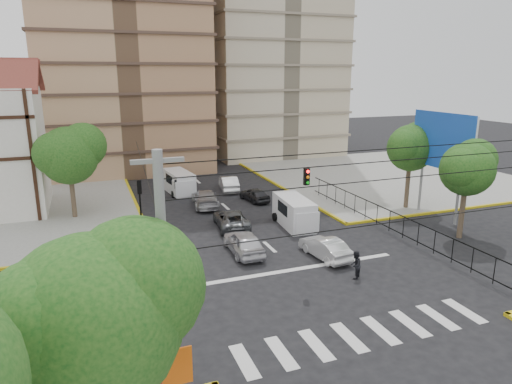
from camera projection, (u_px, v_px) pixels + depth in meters
name	position (u px, v px, depth m)	size (l,w,h in m)	color
ground	(304.00, 278.00, 25.41)	(160.00, 160.00, 0.00)	black
sidewalk_ne	(385.00, 176.00, 50.32)	(26.00, 26.00, 0.15)	gray
crosswalk_stripes	(365.00, 334.00, 19.98)	(12.00, 2.40, 0.01)	silver
stop_line	(294.00, 269.00, 26.50)	(13.00, 0.40, 0.01)	silver
park_fence	(389.00, 233.00, 32.56)	(0.10, 22.50, 1.66)	black
billboard	(443.00, 143.00, 34.26)	(0.36, 6.20, 8.10)	slate
tree_sw_near	(95.00, 314.00, 11.32)	(5.63, 4.60, 7.57)	#473828
tree_park_a	(468.00, 167.00, 30.43)	(4.41, 3.60, 6.83)	#473828
tree_park_c	(412.00, 146.00, 37.03)	(4.65, 3.80, 7.25)	#473828
tree_tudor	(70.00, 153.00, 34.53)	(5.39, 4.40, 7.43)	#473828
traffic_light_nw	(140.00, 202.00, 29.02)	(0.28, 0.22, 4.40)	black
traffic_light_hanging	(326.00, 183.00, 22.08)	(18.00, 9.12, 0.92)	black
utility_pole_sw	(165.00, 302.00, 12.99)	(1.40, 0.28, 9.00)	slate
district_sign	(178.00, 375.00, 13.43)	(0.90, 0.12, 3.20)	slate
van_right_lane	(295.00, 213.00, 33.69)	(2.17, 4.82, 2.12)	silver
van_left_lane	(180.00, 183.00, 42.90)	(2.36, 4.83, 2.09)	silver
car_silver_front_left	(244.00, 242.00, 28.72)	(1.75, 4.36, 1.49)	silver
car_white_front_right	(325.00, 248.00, 28.05)	(1.40, 4.00, 1.32)	silver
car_grey_mid_left	(231.00, 219.00, 33.54)	(2.16, 4.68, 1.30)	#54575B
car_silver_rear_left	(205.00, 198.00, 38.87)	(2.00, 4.93, 1.43)	#A5A5A9
car_darkgrey_mid_right	(254.00, 195.00, 40.43)	(1.45, 3.61, 1.23)	#28282B
car_white_rear_right	(229.00, 183.00, 44.12)	(1.52, 4.36, 1.44)	white
pedestrian_crosswalk	(355.00, 265.00, 25.19)	(0.77, 0.60, 1.58)	black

